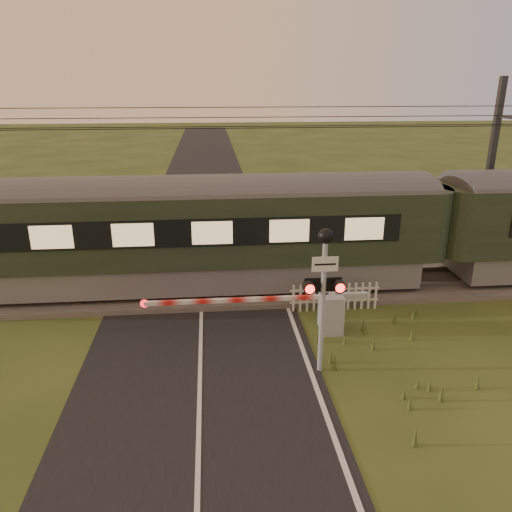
{
  "coord_description": "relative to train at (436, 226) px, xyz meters",
  "views": [
    {
      "loc": [
        0.38,
        -9.45,
        6.88
      ],
      "look_at": [
        1.57,
        3.2,
        2.4
      ],
      "focal_mm": 35.0,
      "sensor_mm": 36.0,
      "label": 1
    }
  ],
  "objects": [
    {
      "name": "train",
      "position": [
        0.0,
        0.0,
        0.0
      ],
      "size": [
        39.43,
        2.72,
        3.67
      ],
      "color": "slate",
      "rests_on": "ground"
    },
    {
      "name": "overhead_wires",
      "position": [
        -8.15,
        0.0,
        3.6
      ],
      "size": [
        120.0,
        0.62,
        0.62
      ],
      "color": "black",
      "rests_on": "ground"
    },
    {
      "name": "boom_gate",
      "position": [
        -4.66,
        -3.18,
        -1.48
      ],
      "size": [
        6.43,
        0.89,
        1.18
      ],
      "color": "gray",
      "rests_on": "ground"
    },
    {
      "name": "ground",
      "position": [
        -8.15,
        -6.5,
        -2.12
      ],
      "size": [
        160.0,
        160.0,
        0.0
      ],
      "primitive_type": "plane",
      "color": "#324018",
      "rests_on": "ground"
    },
    {
      "name": "road",
      "position": [
        -8.14,
        -6.73,
        -2.11
      ],
      "size": [
        6.0,
        140.0,
        0.03
      ],
      "color": "black",
      "rests_on": "ground"
    },
    {
      "name": "picket_fence",
      "position": [
        -3.96,
        -1.89,
        -1.67
      ],
      "size": [
        2.85,
        0.07,
        0.9
      ],
      "color": "silver",
      "rests_on": "ground"
    },
    {
      "name": "track_bed",
      "position": [
        -8.15,
        0.0,
        -2.05
      ],
      "size": [
        140.0,
        3.4,
        0.39
      ],
      "color": "#47423D",
      "rests_on": "ground"
    },
    {
      "name": "catenary_mast",
      "position": [
        2.97,
        2.23,
        1.54
      ],
      "size": [
        0.22,
        2.46,
        7.04
      ],
      "color": "#2D2D30",
      "rests_on": "ground"
    },
    {
      "name": "crossing_signal",
      "position": [
        -5.17,
        -5.28,
        0.43
      ],
      "size": [
        0.94,
        0.37,
        3.71
      ],
      "color": "gray",
      "rests_on": "ground"
    }
  ]
}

